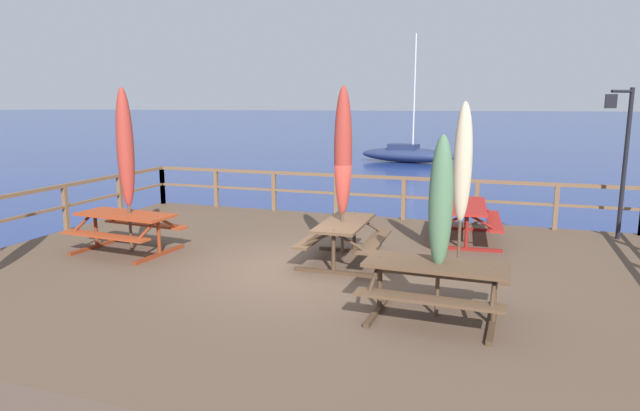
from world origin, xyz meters
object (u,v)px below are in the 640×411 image
picnic_table_front_right (435,278)px  patio_umbrella_tall_back_right (343,152)px  lamp_post_hooked (620,141)px  picnic_table_mid_left (126,224)px  patio_umbrella_tall_front (463,163)px  patio_umbrella_short_mid (441,203)px  picnic_table_front_left (467,214)px  picnic_table_mid_centre (345,233)px  patio_umbrella_tall_mid_right (125,149)px  sailboat_distant (408,154)px

picnic_table_front_right → patio_umbrella_tall_back_right: patio_umbrella_tall_back_right is taller
lamp_post_hooked → picnic_table_front_right: bearing=-118.6°
picnic_table_mid_left → patio_umbrella_tall_front: size_ratio=0.71×
patio_umbrella_short_mid → patio_umbrella_tall_back_right: size_ratio=0.78×
lamp_post_hooked → picnic_table_front_left: bearing=-161.7°
picnic_table_mid_left → lamp_post_hooked: bearing=24.0°
patio_umbrella_tall_back_right → lamp_post_hooked: lamp_post_hooked is taller
picnic_table_front_right → picnic_table_mid_centre: 2.86m
patio_umbrella_tall_mid_right → sailboat_distant: sailboat_distant is taller
picnic_table_front_right → picnic_table_mid_centre: bearing=131.4°
patio_umbrella_tall_back_right → lamp_post_hooked: bearing=34.8°
picnic_table_front_left → patio_umbrella_tall_front: patio_umbrella_tall_front is taller
picnic_table_front_right → patio_umbrella_short_mid: bearing=46.2°
patio_umbrella_short_mid → lamp_post_hooked: (3.02, 5.57, 0.53)m
lamp_post_hooked → picnic_table_mid_centre: bearing=-145.0°
picnic_table_front_right → picnic_table_front_left: 4.63m
picnic_table_mid_left → picnic_table_front_left: size_ratio=0.91×
picnic_table_front_left → patio_umbrella_short_mid: size_ratio=0.91×
patio_umbrella_tall_mid_right → patio_umbrella_tall_back_right: size_ratio=1.00×
picnic_table_front_right → lamp_post_hooked: lamp_post_hooked is taller
patio_umbrella_short_mid → patio_umbrella_tall_mid_right: size_ratio=0.78×
sailboat_distant → picnic_table_mid_left: bearing=-92.8°
patio_umbrella_tall_mid_right → lamp_post_hooked: (9.15, 4.04, 0.09)m
picnic_table_mid_left → patio_umbrella_tall_back_right: bearing=8.6°
picnic_table_front_left → sailboat_distant: 22.72m
picnic_table_front_right → picnic_table_mid_left: bearing=166.3°
patio_umbrella_short_mid → patio_umbrella_tall_mid_right: bearing=166.0°
patio_umbrella_tall_mid_right → patio_umbrella_tall_front: bearing=9.1°
picnic_table_front_right → patio_umbrella_tall_back_right: size_ratio=0.61×
picnic_table_mid_centre → lamp_post_hooked: size_ratio=0.58×
picnic_table_front_right → sailboat_distant: bearing=100.4°
picnic_table_front_left → patio_umbrella_tall_mid_right: 7.07m
picnic_table_mid_left → picnic_table_mid_centre: bearing=8.5°
picnic_table_front_left → picnic_table_mid_centre: same height
picnic_table_mid_left → patio_umbrella_tall_mid_right: size_ratio=0.65×
sailboat_distant → patio_umbrella_short_mid: bearing=-79.5°
picnic_table_front_right → lamp_post_hooked: (3.05, 5.60, 1.55)m
picnic_table_mid_centre → patio_umbrella_tall_back_right: size_ratio=0.58×
patio_umbrella_short_mid → patio_umbrella_tall_mid_right: 6.33m
lamp_post_hooked → sailboat_distant: bearing=110.6°
picnic_table_front_left → lamp_post_hooked: size_ratio=0.71×
picnic_table_mid_centre → patio_umbrella_tall_front: 2.42m
picnic_table_front_left → patio_umbrella_tall_back_right: patio_umbrella_tall_back_right is taller
picnic_table_front_left → sailboat_distant: size_ratio=0.29×
picnic_table_front_right → sailboat_distant: sailboat_distant is taller
picnic_table_front_left → patio_umbrella_tall_back_right: bearing=-129.4°
patio_umbrella_tall_mid_right → sailboat_distant: (1.19, 25.22, -2.21)m
picnic_table_mid_centre → sailboat_distant: size_ratio=0.24×
patio_umbrella_tall_mid_right → picnic_table_mid_centre: bearing=7.9°
patio_umbrella_short_mid → patio_umbrella_tall_mid_right: patio_umbrella_tall_mid_right is taller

